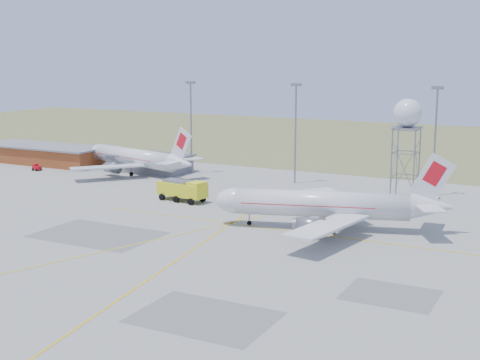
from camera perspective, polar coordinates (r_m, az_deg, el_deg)
The scene contains 12 objects.
ground at distance 77.92m, azimuth -7.60°, elevation -9.01°, with size 400.00×400.00×0.00m, color #A2A39D.
grass_strip at distance 206.00m, azimuth 15.31°, elevation 2.95°, with size 400.00×120.00×0.03m, color #5E6437.
building_orange at distance 170.99m, azimuth -16.38°, elevation 2.13°, with size 33.00×12.00×4.30m.
building_grey at distance 153.58m, azimuth -7.73°, elevation 1.48°, with size 19.00×10.00×3.90m.
mast_a at distance 148.50m, azimuth -4.20°, elevation 5.16°, with size 2.20×0.50×20.50m.
mast_b at distance 137.11m, azimuth 4.76°, elevation 4.71°, with size 2.20×0.50×20.50m.
mast_c at distance 129.01m, azimuth 16.34°, elevation 3.95°, with size 2.20×0.50×20.50m.
airliner_main at distance 102.01m, azimuth 7.29°, elevation -2.12°, with size 35.16×33.33×12.16m.
airliner_far at distance 150.44m, azimuth -8.82°, elevation 1.86°, with size 33.51×31.88×11.53m.
radar_tower at distance 124.23m, azimuth 14.00°, elevation 3.02°, with size 5.09×5.09×18.44m.
fire_truck at distance 121.27m, azimuth -4.86°, elevation -0.95°, with size 10.04×5.05×3.87m.
baggage_tug at distance 160.26m, azimuth -16.96°, elevation 0.98°, with size 2.08×1.75×1.50m.
Camera 1 is at (42.53, -59.89, 26.00)m, focal length 50.00 mm.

